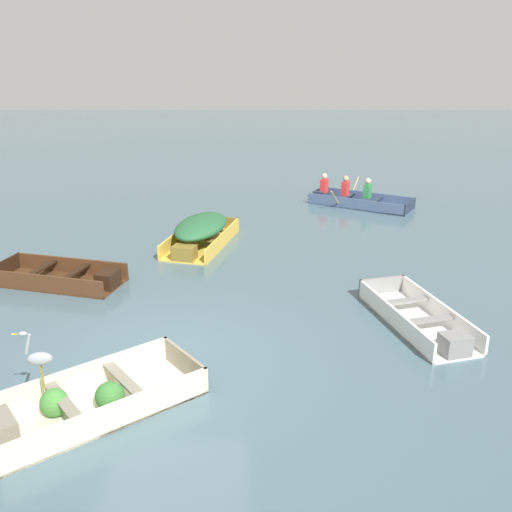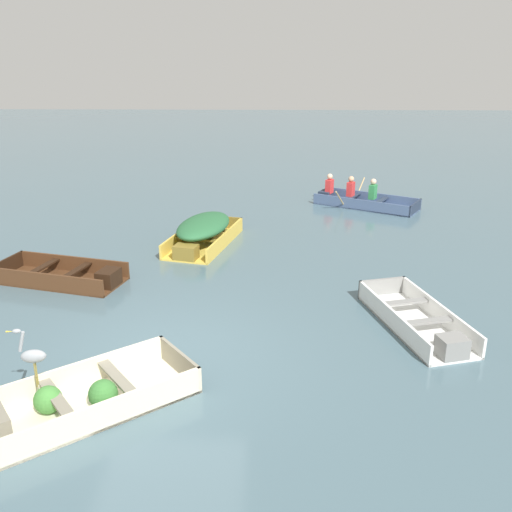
% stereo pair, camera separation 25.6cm
% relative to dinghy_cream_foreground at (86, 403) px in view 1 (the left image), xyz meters
% --- Properties ---
extents(ground_plane, '(80.00, 80.00, 0.00)m').
position_rel_dinghy_cream_foreground_xyz_m(ground_plane, '(0.89, 1.45, -0.17)').
color(ground_plane, '#47606B').
extents(dinghy_cream_foreground, '(2.96, 2.67, 0.44)m').
position_rel_dinghy_cream_foreground_xyz_m(dinghy_cream_foreground, '(0.00, 0.00, 0.00)').
color(dinghy_cream_foreground, beige).
rests_on(dinghy_cream_foreground, ground).
extents(skiff_white_near_moored, '(1.65, 2.85, 0.37)m').
position_rel_dinghy_cream_foreground_xyz_m(skiff_white_near_moored, '(5.15, 2.54, -0.03)').
color(skiff_white_near_moored, white).
rests_on(skiff_white_near_moored, ground).
extents(skiff_yellow_mid_moored, '(1.82, 2.95, 0.70)m').
position_rel_dinghy_cream_foreground_xyz_m(skiff_yellow_mid_moored, '(0.90, 7.02, 0.24)').
color(skiff_yellow_mid_moored, '#E5BC47').
rests_on(skiff_yellow_mid_moored, ground).
extents(skiff_dark_varnish_far_moored, '(2.85, 1.73, 0.37)m').
position_rel_dinghy_cream_foreground_xyz_m(skiff_dark_varnish_far_moored, '(-1.72, 4.53, -0.03)').
color(skiff_dark_varnish_far_moored, '#4C2D19').
rests_on(skiff_dark_varnish_far_moored, ground).
extents(rowboat_slate_blue_with_crew, '(3.25, 2.55, 0.90)m').
position_rel_dinghy_cream_foreground_xyz_m(rowboat_slate_blue_with_crew, '(5.37, 10.95, 0.04)').
color(rowboat_slate_blue_with_crew, '#475B7F').
rests_on(rowboat_slate_blue_with_crew, ground).
extents(heron_on_dinghy, '(0.46, 0.18, 0.84)m').
position_rel_dinghy_cream_foreground_xyz_m(heron_on_dinghy, '(-0.51, -0.06, 0.74)').
color(heron_on_dinghy, olive).
rests_on(heron_on_dinghy, dinghy_cream_foreground).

